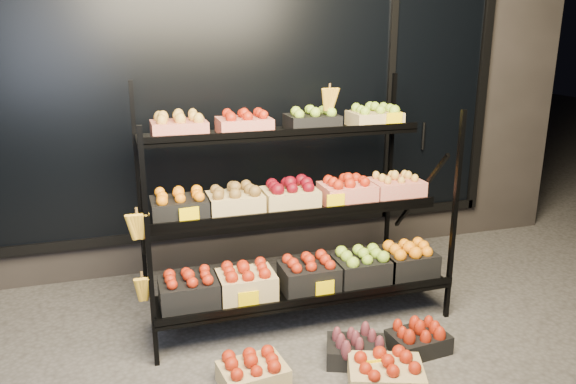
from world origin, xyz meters
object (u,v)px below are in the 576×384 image
object	(u,v)px
display_rack	(293,209)
floor_crate_midleft	(356,348)
floor_crate_left	(253,372)
floor_crate_midright	(386,373)

from	to	relation	value
display_rack	floor_crate_midleft	distance (m)	1.04
display_rack	floor_crate_left	world-z (taller)	display_rack
display_rack	floor_crate_left	bearing A→B (deg)	-121.93
display_rack	floor_crate_midleft	world-z (taller)	display_rack
display_rack	floor_crate_midleft	xyz separation A→B (m)	(0.18, -0.75, -0.70)
floor_crate_midleft	floor_crate_midright	bearing A→B (deg)	-59.05
display_rack	floor_crate_midright	bearing A→B (deg)	-77.71
floor_crate_left	floor_crate_midright	xyz separation A→B (m)	(0.73, -0.25, 0.01)
floor_crate_left	floor_crate_midright	world-z (taller)	floor_crate_midright
floor_crate_midright	floor_crate_midleft	bearing A→B (deg)	119.42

